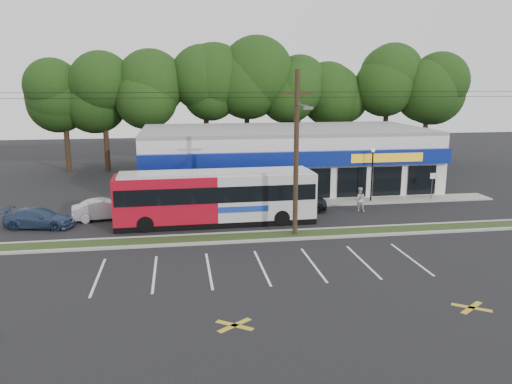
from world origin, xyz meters
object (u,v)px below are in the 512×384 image
at_px(car_silver, 105,209).
at_px(pedestrian_b, 359,199).
at_px(sign_post, 432,181).
at_px(car_blue, 39,218).
at_px(pedestrian_a, 301,195).
at_px(utility_pole, 294,149).
at_px(metrobus, 216,196).
at_px(car_dark, 294,200).
at_px(lamp_post, 372,169).

bearing_deg(car_silver, pedestrian_b, -103.44).
xyz_separation_m(sign_post, pedestrian_b, (-7.00, -2.53, -0.65)).
height_order(car_silver, car_blue, car_silver).
height_order(pedestrian_a, pedestrian_b, pedestrian_b).
bearing_deg(car_silver, utility_pole, -127.27).
bearing_deg(car_silver, sign_post, -97.05).
distance_m(utility_pole, metrobus, 6.67).
bearing_deg(pedestrian_a, pedestrian_b, 134.05).
bearing_deg(car_dark, sign_post, -78.42).
relative_size(utility_pole, sign_post, 22.47).
distance_m(sign_post, metrobus, 18.02).
height_order(lamp_post, car_blue, lamp_post).
relative_size(car_silver, pedestrian_b, 2.36).
xyz_separation_m(pedestrian_a, pedestrian_b, (3.74, -2.45, 0.05)).
distance_m(car_silver, pedestrian_b, 18.10).
bearing_deg(lamp_post, metrobus, -161.09).
relative_size(sign_post, car_silver, 0.52).
xyz_separation_m(car_silver, car_blue, (-3.91, -1.43, -0.06)).
height_order(car_silver, pedestrian_b, pedestrian_b).
height_order(car_blue, pedestrian_b, pedestrian_b).
bearing_deg(car_silver, lamp_post, -95.39).
xyz_separation_m(lamp_post, metrobus, (-12.55, -4.30, -0.79)).
height_order(metrobus, car_dark, metrobus).
bearing_deg(metrobus, pedestrian_a, 29.50).
relative_size(utility_pole, car_blue, 11.18).
bearing_deg(sign_post, lamp_post, 177.42).
xyz_separation_m(lamp_post, pedestrian_b, (-2.00, -2.75, -1.76)).
xyz_separation_m(lamp_post, sign_post, (5.00, -0.23, -1.12)).
bearing_deg(car_dark, pedestrian_b, -96.49).
bearing_deg(car_dark, lamp_post, -70.63).
xyz_separation_m(sign_post, pedestrian_a, (-10.74, -0.07, -0.70)).
height_order(car_dark, pedestrian_b, pedestrian_b).
distance_m(car_dark, car_blue, 17.35).
distance_m(car_silver, pedestrian_a, 14.45).
height_order(metrobus, pedestrian_b, metrobus).
distance_m(car_dark, car_silver, 13.37).
distance_m(sign_post, pedestrian_a, 10.77).
bearing_deg(utility_pole, pedestrian_a, 72.24).
bearing_deg(metrobus, car_silver, 162.38).
relative_size(metrobus, pedestrian_b, 7.29).
bearing_deg(car_blue, car_silver, -58.43).
xyz_separation_m(lamp_post, pedestrian_a, (-5.74, -0.30, -1.82)).
distance_m(lamp_post, car_dark, 7.23).
bearing_deg(utility_pole, car_dark, 76.27).
distance_m(utility_pole, lamp_post, 11.67).
bearing_deg(metrobus, utility_pole, -40.09).
height_order(lamp_post, car_dark, lamp_post).
distance_m(lamp_post, pedestrian_b, 3.83).
relative_size(lamp_post, car_dark, 0.86).
relative_size(utility_pole, pedestrian_b, 27.57).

